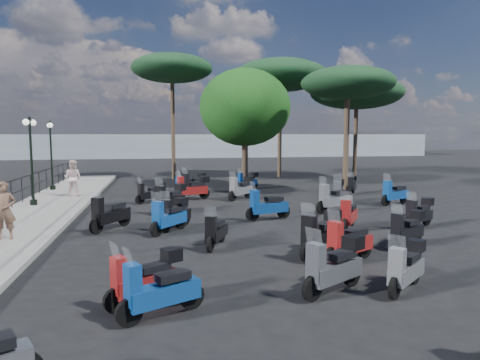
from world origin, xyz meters
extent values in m
plane|color=black|center=(0.00, 0.00, 0.00)|extent=(120.00, 120.00, 0.00)
cube|color=slate|center=(-6.50, 3.00, 0.07)|extent=(3.00, 30.00, 0.15)
cylinder|color=black|center=(-7.80, 4.85, 0.70)|extent=(0.04, 0.04, 1.10)
cylinder|color=black|center=(-7.80, 6.22, 0.70)|extent=(0.04, 0.04, 1.10)
cylinder|color=black|center=(-7.80, 7.59, 0.70)|extent=(0.04, 0.04, 1.10)
cylinder|color=black|center=(-7.80, 8.96, 0.70)|extent=(0.04, 0.04, 1.10)
cylinder|color=black|center=(-7.80, 10.33, 0.70)|extent=(0.04, 0.04, 1.10)
cylinder|color=black|center=(-7.80, 11.69, 0.70)|extent=(0.04, 0.04, 1.10)
cylinder|color=black|center=(-7.80, 13.06, 0.70)|extent=(0.04, 0.04, 1.10)
cylinder|color=black|center=(-7.80, 14.43, 0.70)|extent=(0.04, 0.04, 1.10)
cylinder|color=black|center=(-7.80, 15.80, 0.70)|extent=(0.04, 0.04, 1.10)
cylinder|color=black|center=(-7.12, 5.40, 0.26)|extent=(0.29, 0.29, 0.22)
cylinder|color=black|center=(-7.12, 5.40, 1.98)|extent=(0.10, 0.10, 3.67)
cylinder|color=black|center=(-7.12, 5.40, 3.68)|extent=(0.08, 0.83, 0.04)
sphere|color=white|center=(-7.10, 5.81, 3.59)|extent=(0.26, 0.26, 0.26)
sphere|color=white|center=(-7.15, 4.98, 3.59)|extent=(0.26, 0.26, 0.26)
cylinder|color=black|center=(-7.54, 10.51, 0.26)|extent=(0.29, 0.29, 0.22)
cylinder|color=black|center=(-7.54, 10.51, 1.97)|extent=(0.10, 0.10, 3.64)
cylinder|color=black|center=(-7.54, 10.51, 3.65)|extent=(0.27, 0.79, 0.04)
sphere|color=white|center=(-7.66, 10.90, 3.56)|extent=(0.25, 0.25, 0.25)
sphere|color=white|center=(-7.42, 10.12, 3.56)|extent=(0.25, 0.25, 0.25)
imported|color=brown|center=(-6.22, -0.73, 0.97)|extent=(0.65, 0.48, 1.64)
imported|color=beige|center=(-6.00, 7.86, 1.01)|extent=(0.98, 0.86, 1.72)
cylinder|color=black|center=(-2.42, -6.75, 0.24)|extent=(0.47, 0.30, 0.47)
cylinder|color=black|center=(-1.37, -6.23, 0.24)|extent=(0.47, 0.30, 0.47)
cube|color=#114596|center=(-1.85, -6.47, 0.41)|extent=(1.29, 0.86, 0.33)
cube|color=black|center=(-1.70, -6.39, 0.69)|extent=(0.66, 0.53, 0.14)
cube|color=#114596|center=(-2.35, -6.71, 0.69)|extent=(0.32, 0.36, 0.69)
plane|color=white|center=(-2.41, -6.74, 1.13)|extent=(0.23, 0.37, 0.37)
cylinder|color=black|center=(-1.75, -0.14, 0.24)|extent=(0.36, 0.45, 0.48)
cylinder|color=black|center=(-1.06, 0.84, 0.24)|extent=(0.36, 0.45, 0.48)
cube|color=black|center=(-1.38, 0.39, 0.42)|extent=(1.03, 1.26, 0.34)
cube|color=black|center=(-1.28, 0.53, 0.70)|extent=(0.59, 0.66, 0.14)
cube|color=black|center=(-1.71, -0.08, 0.70)|extent=(0.37, 0.35, 0.70)
plane|color=white|center=(-1.74, -0.12, 1.15)|extent=(0.36, 0.28, 0.37)
cylinder|color=black|center=(-3.87, 0.08, 0.26)|extent=(0.40, 0.49, 0.52)
cylinder|color=black|center=(-3.10, 1.14, 0.26)|extent=(0.40, 0.49, 0.52)
cube|color=black|center=(-3.45, 0.66, 0.46)|extent=(1.13, 1.37, 0.37)
cube|color=black|center=(-3.34, 0.81, 0.76)|extent=(0.65, 0.72, 0.15)
cube|color=black|center=(-3.82, 0.15, 0.76)|extent=(0.41, 0.39, 0.76)
plane|color=white|center=(-3.86, 0.10, 1.25)|extent=(0.39, 0.31, 0.41)
cylinder|color=black|center=(-1.93, 2.86, 0.26)|extent=(0.42, 0.46, 0.52)
cylinder|color=black|center=(-1.09, 3.84, 0.26)|extent=(0.42, 0.46, 0.52)
cube|color=black|center=(-1.48, 3.39, 0.45)|extent=(1.19, 1.31, 0.37)
cube|color=black|center=(-1.36, 3.53, 0.76)|extent=(0.67, 0.70, 0.15)
cube|color=black|center=(-1.88, 2.92, 0.76)|extent=(0.40, 0.39, 0.76)
plane|color=white|center=(-1.92, 2.87, 1.24)|extent=(0.37, 0.33, 0.40)
cube|color=black|center=(-1.08, 3.86, 0.95)|extent=(0.50, 0.50, 0.28)
cylinder|color=black|center=(-2.79, 5.63, 0.22)|extent=(0.42, 0.30, 0.43)
cylinder|color=black|center=(-1.86, 6.18, 0.22)|extent=(0.42, 0.30, 0.43)
cube|color=black|center=(-2.29, 5.92, 0.38)|extent=(1.16, 0.86, 0.30)
cube|color=black|center=(-2.15, 6.00, 0.63)|extent=(0.60, 0.51, 0.13)
cube|color=black|center=(-2.72, 5.66, 0.63)|extent=(0.31, 0.33, 0.63)
plane|color=white|center=(-2.77, 5.64, 1.03)|extent=(0.23, 0.33, 0.33)
cube|color=black|center=(-1.85, 6.19, 0.79)|extent=(0.41, 0.40, 0.23)
cylinder|color=black|center=(-2.69, -6.15, 0.23)|extent=(0.44, 0.31, 0.45)
cylinder|color=black|center=(-1.71, -5.58, 0.23)|extent=(0.44, 0.31, 0.45)
cube|color=maroon|center=(-2.16, -5.84, 0.40)|extent=(1.22, 0.90, 0.32)
cube|color=black|center=(-2.02, -5.76, 0.66)|extent=(0.63, 0.53, 0.13)
cube|color=maroon|center=(-2.62, -6.11, 0.66)|extent=(0.32, 0.35, 0.66)
plane|color=white|center=(-2.67, -6.14, 1.09)|extent=(0.25, 0.35, 0.35)
cube|color=black|center=(-1.69, -5.57, 0.83)|extent=(0.43, 0.42, 0.25)
cylinder|color=black|center=(0.88, -6.29, 0.25)|extent=(0.49, 0.34, 0.50)
cylinder|color=black|center=(1.97, -5.66, 0.25)|extent=(0.49, 0.34, 0.50)
cube|color=#505258|center=(1.47, -5.95, 0.44)|extent=(1.35, 0.99, 0.35)
cube|color=black|center=(1.62, -5.86, 0.73)|extent=(0.70, 0.58, 0.15)
cube|color=#505258|center=(0.95, -6.25, 0.73)|extent=(0.36, 0.39, 0.73)
plane|color=white|center=(0.90, -6.28, 1.20)|extent=(0.27, 0.38, 0.39)
cube|color=black|center=(1.98, -5.65, 0.92)|extent=(0.47, 0.47, 0.27)
cylinder|color=black|center=(-0.61, -2.63, 0.22)|extent=(0.26, 0.44, 0.44)
cylinder|color=black|center=(-0.16, -1.63, 0.22)|extent=(0.26, 0.44, 0.44)
cube|color=black|center=(-0.36, -2.09, 0.38)|extent=(0.77, 1.21, 0.31)
cube|color=black|center=(-0.30, -1.95, 0.64)|extent=(0.48, 0.61, 0.13)
cube|color=black|center=(-0.58, -2.56, 0.64)|extent=(0.33, 0.30, 0.64)
plane|color=white|center=(-0.60, -2.61, 1.05)|extent=(0.34, 0.21, 0.34)
cylinder|color=black|center=(-2.02, -0.65, 0.25)|extent=(0.40, 0.45, 0.49)
cylinder|color=black|center=(-1.23, 0.30, 0.25)|extent=(0.40, 0.45, 0.49)
cube|color=#114596|center=(-1.59, -0.13, 0.43)|extent=(1.13, 1.25, 0.35)
cube|color=black|center=(-1.48, 0.00, 0.72)|extent=(0.63, 0.67, 0.14)
cube|color=#114596|center=(-1.97, -0.58, 0.72)|extent=(0.38, 0.37, 0.72)
plane|color=white|center=(-2.01, -0.63, 1.19)|extent=(0.35, 0.31, 0.38)
cube|color=black|center=(-1.22, 0.32, 0.91)|extent=(0.48, 0.48, 0.27)
cylinder|color=black|center=(-1.03, 6.31, 0.26)|extent=(0.53, 0.26, 0.52)
cylinder|color=black|center=(0.20, 6.71, 0.26)|extent=(0.53, 0.26, 0.52)
cube|color=maroon|center=(-0.36, 6.53, 0.46)|extent=(1.45, 0.79, 0.37)
cube|color=black|center=(-0.19, 6.59, 0.76)|extent=(0.72, 0.51, 0.15)
cube|color=maroon|center=(-0.95, 6.34, 0.76)|extent=(0.33, 0.38, 0.76)
plane|color=white|center=(-1.01, 6.32, 1.25)|extent=(0.21, 0.42, 0.40)
cube|color=black|center=(0.22, 6.72, 0.95)|extent=(0.46, 0.44, 0.28)
cylinder|color=black|center=(-0.98, 8.33, 0.22)|extent=(0.33, 0.40, 0.43)
cylinder|color=black|center=(-0.34, 9.20, 0.22)|extent=(0.33, 0.40, 0.43)
cube|color=#114596|center=(-0.64, 8.80, 0.38)|extent=(0.94, 1.12, 0.31)
cube|color=black|center=(-0.54, 8.92, 0.63)|extent=(0.54, 0.59, 0.13)
cube|color=#114596|center=(-0.94, 8.39, 0.63)|extent=(0.33, 0.32, 0.63)
plane|color=white|center=(-0.97, 8.35, 1.03)|extent=(0.32, 0.26, 0.33)
cylinder|color=black|center=(2.45, -6.49, 0.22)|extent=(0.41, 0.35, 0.45)
cylinder|color=black|center=(3.32, -5.79, 0.22)|extent=(0.41, 0.35, 0.45)
cube|color=#909398|center=(2.92, -6.11, 0.39)|extent=(1.14, 1.01, 0.32)
cube|color=black|center=(3.04, -6.01, 0.65)|extent=(0.61, 0.57, 0.13)
cube|color=#909398|center=(2.50, -6.45, 0.65)|extent=(0.34, 0.35, 0.65)
plane|color=white|center=(2.46, -6.48, 1.07)|extent=(0.28, 0.32, 0.35)
cube|color=black|center=(3.33, -5.78, 0.82)|extent=(0.43, 0.43, 0.24)
cylinder|color=black|center=(1.62, -3.90, 0.26)|extent=(0.47, 0.42, 0.52)
cylinder|color=black|center=(2.62, -3.06, 0.26)|extent=(0.47, 0.42, 0.52)
cube|color=black|center=(2.16, -3.45, 0.46)|extent=(1.32, 1.20, 0.37)
cube|color=black|center=(2.30, -3.33, 0.76)|extent=(0.71, 0.67, 0.15)
cube|color=black|center=(1.69, -3.85, 0.76)|extent=(0.39, 0.40, 0.76)
plane|color=white|center=(1.63, -3.89, 1.25)|extent=(0.33, 0.37, 0.41)
cube|color=black|center=(2.64, -3.05, 0.96)|extent=(0.51, 0.51, 0.28)
cylinder|color=black|center=(1.34, 1.08, 0.26)|extent=(0.53, 0.24, 0.52)
cylinder|color=black|center=(2.59, 1.41, 0.26)|extent=(0.53, 0.24, 0.52)
cube|color=#114596|center=(2.02, 1.26, 0.45)|extent=(1.45, 0.71, 0.37)
cube|color=black|center=(2.20, 1.30, 0.75)|extent=(0.71, 0.48, 0.15)
cube|color=#114596|center=(1.43, 1.10, 0.75)|extent=(0.31, 0.37, 0.75)
plane|color=white|center=(1.36, 1.08, 1.24)|extent=(0.19, 0.42, 0.40)
cylinder|color=black|center=(1.41, 5.74, 0.25)|extent=(0.44, 0.41, 0.50)
cylinder|color=black|center=(2.33, 6.58, 0.25)|extent=(0.44, 0.41, 0.50)
cube|color=#909398|center=(1.91, 6.20, 0.44)|extent=(1.24, 1.17, 0.35)
cube|color=black|center=(2.04, 6.32, 0.73)|extent=(0.67, 0.65, 0.15)
cube|color=#909398|center=(1.47, 5.80, 0.73)|extent=(0.38, 0.38, 0.73)
plane|color=white|center=(1.43, 5.76, 1.20)|extent=(0.33, 0.35, 0.39)
cube|color=black|center=(2.35, 6.60, 0.92)|extent=(0.49, 0.48, 0.27)
cylinder|color=black|center=(-0.67, 8.14, 0.25)|extent=(0.45, 0.41, 0.50)
cylinder|color=black|center=(0.29, 8.96, 0.25)|extent=(0.45, 0.41, 0.50)
cube|color=black|center=(-0.15, 8.58, 0.44)|extent=(1.27, 1.16, 0.36)
cube|color=black|center=(-0.02, 8.70, 0.73)|extent=(0.68, 0.65, 0.15)
cube|color=black|center=(-0.60, 8.19, 0.73)|extent=(0.38, 0.39, 0.73)
plane|color=white|center=(-0.65, 8.15, 1.21)|extent=(0.32, 0.36, 0.39)
cube|color=black|center=(0.30, 8.97, 0.92)|extent=(0.49, 0.49, 0.27)
cylinder|color=black|center=(2.07, -4.41, 0.25)|extent=(0.49, 0.32, 0.49)
cylinder|color=black|center=(3.17, -3.85, 0.25)|extent=(0.49, 0.32, 0.49)
cube|color=maroon|center=(2.67, -4.10, 0.43)|extent=(1.35, 0.92, 0.35)
cube|color=black|center=(2.82, -4.02, 0.72)|extent=(0.69, 0.56, 0.14)
cube|color=maroon|center=(2.15, -4.37, 0.72)|extent=(0.34, 0.38, 0.72)
plane|color=white|center=(2.09, -4.40, 1.18)|extent=(0.25, 0.38, 0.38)
cylinder|color=black|center=(4.31, -3.35, 0.23)|extent=(0.44, 0.31, 0.46)
cylinder|color=black|center=(5.31, -2.80, 0.23)|extent=(0.44, 0.31, 0.46)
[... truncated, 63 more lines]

